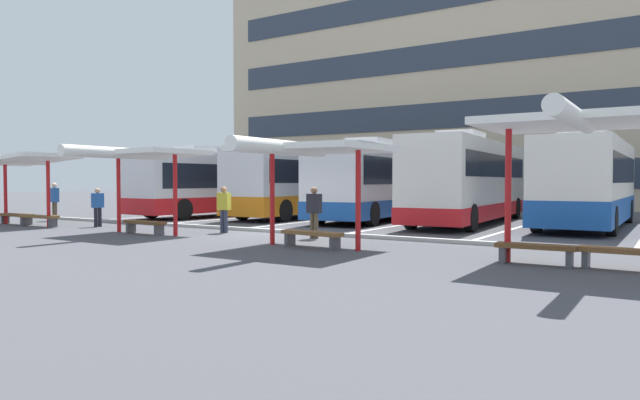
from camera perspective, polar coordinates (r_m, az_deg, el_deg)
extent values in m
plane|color=#47474C|center=(19.45, -5.04, -3.42)|extent=(160.00, 160.00, 0.00)
cube|color=#C6B293|center=(47.46, 17.98, 12.15)|extent=(42.70, 14.50, 20.64)
cube|color=#2D3847|center=(39.69, 15.22, 2.51)|extent=(39.28, 0.08, 1.82)
cube|color=#2D3847|center=(39.95, 15.27, 8.44)|extent=(39.28, 0.08, 1.82)
cube|color=#2D3847|center=(40.63, 15.32, 14.23)|extent=(39.28, 0.08, 1.82)
cube|color=silver|center=(29.97, -10.07, 1.73)|extent=(3.24, 10.23, 2.91)
cube|color=red|center=(29.99, -10.06, -0.33)|extent=(3.28, 10.27, 0.75)
cube|color=black|center=(29.97, -10.07, 2.35)|extent=(3.21, 9.42, 1.16)
cube|color=black|center=(33.60, -3.84, 2.37)|extent=(2.22, 0.24, 1.74)
cube|color=silver|center=(29.16, -11.89, 4.93)|extent=(1.67, 2.30, 0.36)
cylinder|color=black|center=(33.24, -7.12, -0.36)|extent=(0.37, 1.02, 1.00)
cylinder|color=black|center=(31.68, -4.08, -0.46)|extent=(0.37, 1.02, 1.00)
cylinder|color=black|center=(28.68, -16.65, -0.78)|extent=(0.37, 1.02, 1.00)
cylinder|color=black|center=(26.85, -13.69, -0.93)|extent=(0.37, 1.02, 1.00)
cube|color=silver|center=(28.50, -1.60, 1.89)|extent=(2.71, 10.13, 3.04)
cube|color=orange|center=(28.52, -1.60, -0.30)|extent=(2.75, 10.17, 0.86)
cube|color=black|center=(28.50, -1.60, 2.79)|extent=(2.72, 9.33, 1.04)
cube|color=black|center=(32.81, 3.21, 2.53)|extent=(2.24, 0.12, 1.82)
cube|color=silver|center=(27.50, -3.05, 5.43)|extent=(1.56, 2.22, 0.36)
cylinder|color=black|center=(32.07, 0.02, -0.42)|extent=(0.32, 1.00, 1.00)
cylinder|color=black|center=(30.90, 3.73, -0.52)|extent=(0.32, 1.00, 1.00)
cylinder|color=black|center=(26.45, -7.83, -0.94)|extent=(0.32, 1.00, 1.00)
cylinder|color=black|center=(25.02, -3.67, -1.08)|extent=(0.32, 1.00, 1.00)
cube|color=silver|center=(26.95, 6.23, 1.92)|extent=(3.59, 11.59, 3.08)
cube|color=#194C9E|center=(26.98, 6.22, -0.58)|extent=(3.63, 11.63, 0.73)
cube|color=black|center=(26.95, 6.23, 2.82)|extent=(3.54, 10.68, 1.13)
cube|color=black|center=(32.31, 9.87, 2.55)|extent=(2.27, 0.28, 1.85)
cube|color=silver|center=(25.69, 5.09, 5.76)|extent=(1.74, 2.33, 0.36)
cylinder|color=black|center=(31.23, 6.90, -0.50)|extent=(0.39, 1.02, 1.00)
cylinder|color=black|center=(30.48, 11.10, -0.58)|extent=(0.39, 1.02, 1.00)
cylinder|color=black|center=(23.74, -0.05, -1.24)|extent=(0.39, 1.02, 1.00)
cylinder|color=black|center=(22.74, 5.29, -1.39)|extent=(0.39, 1.02, 1.00)
cube|color=silver|center=(25.02, 14.91, 1.97)|extent=(3.04, 11.61, 3.17)
cube|color=red|center=(25.05, 14.88, -0.96)|extent=(3.08, 11.65, 0.61)
cube|color=black|center=(25.02, 14.92, 3.29)|extent=(3.02, 10.69, 0.92)
cube|color=black|center=(30.59, 17.62, 2.63)|extent=(2.15, 0.19, 1.90)
cube|color=silver|center=(23.70, 14.06, 6.26)|extent=(1.58, 2.27, 0.36)
cylinder|color=black|center=(29.34, 14.81, -0.70)|extent=(0.35, 1.01, 1.00)
cylinder|color=black|center=(28.86, 19.12, -0.79)|extent=(0.35, 1.01, 1.00)
cylinder|color=black|center=(21.43, 9.16, -1.61)|extent=(0.35, 1.01, 1.00)
cylinder|color=black|center=(20.76, 14.98, -1.76)|extent=(0.35, 1.01, 1.00)
cube|color=silver|center=(24.39, 25.39, 1.71)|extent=(2.58, 10.07, 3.04)
cube|color=#194C9E|center=(24.41, 25.36, -0.81)|extent=(2.62, 10.11, 0.90)
cube|color=black|center=(24.39, 25.41, 2.79)|extent=(2.61, 9.26, 1.02)
cube|color=black|center=(29.36, 26.63, 2.40)|extent=(2.25, 0.08, 1.83)
cube|color=silver|center=(23.20, 25.06, 5.92)|extent=(1.54, 2.20, 0.36)
cylinder|color=black|center=(27.98, 23.84, -0.93)|extent=(0.30, 1.00, 1.00)
cylinder|color=black|center=(27.72, 28.67, -1.02)|extent=(0.30, 1.00, 1.00)
cylinder|color=black|center=(21.23, 21.01, -1.74)|extent=(0.30, 1.00, 1.00)
cylinder|color=black|center=(20.89, 27.37, -1.89)|extent=(0.30, 1.00, 1.00)
cube|color=white|center=(32.16, -12.41, -1.35)|extent=(0.16, 14.00, 0.01)
cube|color=white|center=(29.25, -6.37, -1.63)|extent=(0.16, 14.00, 0.01)
cube|color=white|center=(26.74, 0.91, -1.95)|extent=(0.16, 14.00, 0.01)
cube|color=white|center=(24.75, 9.53, -2.29)|extent=(0.16, 14.00, 0.01)
cube|color=white|center=(23.40, 19.39, -2.61)|extent=(0.16, 14.00, 0.01)
cylinder|color=red|center=(27.32, -29.14, 0.61)|extent=(0.14, 0.14, 2.61)
cylinder|color=red|center=(24.64, -25.72, 0.55)|extent=(0.14, 0.14, 2.61)
cube|color=white|center=(25.98, -27.56, 3.64)|extent=(4.10, 2.57, 0.44)
cube|color=brown|center=(26.82, -28.31, -1.32)|extent=(1.84, 0.57, 0.10)
cube|color=#4C4C51|center=(27.46, -29.18, -1.74)|extent=(0.15, 0.34, 0.35)
cube|color=#4C4C51|center=(26.22, -27.38, -1.87)|extent=(0.15, 0.34, 0.35)
cube|color=brown|center=(25.21, -26.52, -1.49)|extent=(1.94, 0.67, 0.10)
cube|color=#4C4C51|center=(25.86, -27.62, -1.92)|extent=(0.16, 0.35, 0.35)
cube|color=#4C4C51|center=(24.61, -25.34, -2.07)|extent=(0.16, 0.35, 0.35)
cylinder|color=red|center=(21.29, -19.64, 0.54)|extent=(0.14, 0.14, 2.67)
cylinder|color=red|center=(19.12, -14.40, 0.45)|extent=(0.14, 0.14, 2.67)
cube|color=white|center=(20.20, -17.20, 4.51)|extent=(3.85, 2.71, 0.19)
cylinder|color=white|center=(19.44, -19.91, 4.50)|extent=(0.36, 3.85, 0.36)
cube|color=brown|center=(20.19, -17.27, -2.17)|extent=(1.87, 0.54, 0.10)
cube|color=#4C4C51|center=(20.83, -18.53, -2.68)|extent=(0.14, 0.34, 0.35)
cube|color=#4C4C51|center=(19.59, -15.92, -2.94)|extent=(0.14, 0.34, 0.35)
cylinder|color=red|center=(16.11, -4.84, 0.11)|extent=(0.14, 0.14, 2.60)
cylinder|color=red|center=(14.59, 3.87, -0.08)|extent=(0.14, 0.14, 2.60)
cube|color=white|center=(15.32, -0.70, 5.18)|extent=(3.78, 3.16, 0.16)
cylinder|color=white|center=(14.15, -3.90, 5.33)|extent=(0.36, 3.78, 0.36)
cube|color=brown|center=(15.31, -0.84, -3.36)|extent=(1.95, 0.67, 0.10)
cube|color=#4C4C51|center=(15.86, -3.05, -3.99)|extent=(0.16, 0.35, 0.35)
cube|color=#4C4C51|center=(14.82, 1.52, -4.41)|extent=(0.16, 0.35, 0.35)
cylinder|color=red|center=(13.24, 18.44, 0.41)|extent=(0.14, 0.14, 2.96)
cube|color=white|center=(13.01, 25.08, 7.18)|extent=(4.05, 3.03, 0.16)
cylinder|color=white|center=(11.66, 24.20, 7.68)|extent=(0.36, 4.05, 0.36)
cube|color=brown|center=(13.05, 20.91, -4.40)|extent=(1.67, 0.46, 0.10)
cube|color=#4C4C51|center=(13.21, 17.98, -5.27)|extent=(0.13, 0.34, 0.35)
cube|color=#4C4C51|center=(12.97, 23.87, -5.47)|extent=(0.13, 0.34, 0.35)
cube|color=brown|center=(12.96, 28.89, -4.55)|extent=(1.98, 0.50, 0.10)
cube|color=#4C4C51|center=(13.10, 25.24, -5.42)|extent=(0.13, 0.34, 0.35)
cube|color=#ADADA8|center=(19.83, -4.18, -3.14)|extent=(44.00, 0.24, 0.12)
cylinder|color=brown|center=(17.80, -0.81, -2.61)|extent=(0.14, 0.14, 0.81)
cylinder|color=brown|center=(17.70, -0.39, -2.63)|extent=(0.14, 0.14, 0.81)
cube|color=#26262D|center=(17.71, -0.60, -0.35)|extent=(0.49, 0.26, 0.60)
sphere|color=#936B4C|center=(17.69, -0.60, 0.99)|extent=(0.22, 0.22, 0.22)
cylinder|color=#33384C|center=(19.97, -9.48, -2.15)|extent=(0.14, 0.14, 0.80)
cylinder|color=#33384C|center=(20.08, -9.84, -2.13)|extent=(0.14, 0.14, 0.80)
cube|color=gold|center=(19.99, -9.67, -0.13)|extent=(0.48, 0.24, 0.60)
sphere|color=#936B4C|center=(19.98, -9.68, 1.04)|extent=(0.22, 0.22, 0.22)
cylinder|color=black|center=(24.03, -21.32, -1.62)|extent=(0.14, 0.14, 0.76)
cylinder|color=black|center=(23.98, -21.68, -1.63)|extent=(0.14, 0.14, 0.76)
cube|color=#2659A5|center=(23.97, -21.52, -0.04)|extent=(0.36, 0.49, 0.57)
sphere|color=tan|center=(23.96, -21.53, 0.89)|extent=(0.21, 0.21, 0.21)
cylinder|color=brown|center=(28.49, -25.25, -1.04)|extent=(0.14, 0.14, 0.86)
cylinder|color=brown|center=(28.33, -25.11, -1.06)|extent=(0.14, 0.14, 0.86)
cube|color=#2659A5|center=(28.38, -25.20, 0.46)|extent=(0.53, 0.30, 0.64)
sphere|color=beige|center=(28.38, -25.22, 1.35)|extent=(0.23, 0.23, 0.23)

